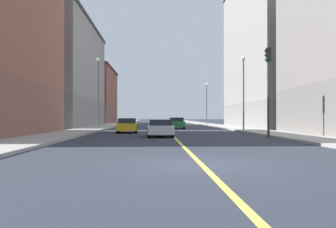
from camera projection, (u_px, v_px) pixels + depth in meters
ground_plane at (201, 164)px, 10.36m from camera, size 400.00×400.00×0.00m
sidewalk_left at (210, 125)px, 59.65m from camera, size 3.31×168.00×0.15m
sidewalk_right at (113, 125)px, 58.98m from camera, size 3.31×168.00×0.15m
lane_center_stripe at (162, 125)px, 59.32m from camera, size 0.16×154.00×0.01m
building_left_mid at (276, 50)px, 45.96m from camera, size 9.55×21.89×20.10m
building_right_midblock at (59, 75)px, 48.73m from camera, size 9.55×23.96×14.36m
building_right_distant at (90, 96)px, 72.63m from camera, size 9.55×19.40×11.36m
traffic_light_left_near at (268, 80)px, 23.19m from camera, size 0.40×0.32×5.92m
street_lamp_left_near at (244, 85)px, 33.55m from camera, size 0.36×0.36×6.98m
street_lamp_right_near at (98, 86)px, 36.61m from camera, size 0.36×0.36×7.34m
street_lamp_left_far at (207, 99)px, 56.84m from camera, size 0.36×0.36×6.67m
car_green at (176, 123)px, 41.20m from camera, size 2.03×4.30×1.30m
car_silver at (160, 128)px, 24.94m from camera, size 1.81×4.27×1.20m
car_red at (176, 120)px, 77.10m from camera, size 1.94×4.20×1.25m
car_yellow at (127, 125)px, 31.11m from camera, size 1.90×4.25×1.27m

